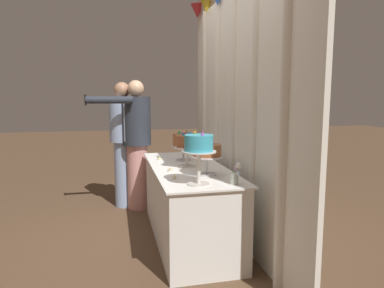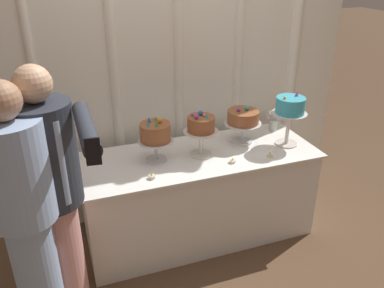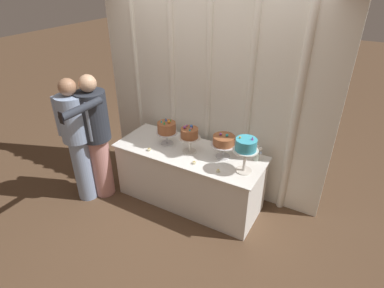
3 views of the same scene
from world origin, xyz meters
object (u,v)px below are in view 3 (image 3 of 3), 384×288
tealight_far_left (149,150)px  guest_girl_blue_dress (96,134)px  cake_display_rightmost (246,147)px  cake_display_leftmost (167,129)px  cake_table (189,176)px  tealight_near_left (194,163)px  guest_man_dark_suit (77,138)px  cake_display_midright (224,141)px  tealight_near_right (218,171)px  flower_vase (257,153)px  cake_display_midleft (189,135)px

tealight_far_left → guest_girl_blue_dress: guest_girl_blue_dress is taller
cake_display_rightmost → guest_girl_blue_dress: (-1.79, -0.37, -0.15)m
cake_display_leftmost → tealight_far_left: size_ratio=6.72×
cake_table → cake_display_leftmost: 0.67m
tealight_far_left → tealight_near_left: 0.61m
guest_man_dark_suit → cake_display_leftmost: bearing=34.9°
tealight_far_left → guest_man_dark_suit: (-0.78, -0.37, 0.13)m
cake_table → cake_display_rightmost: 0.99m
cake_display_midright → tealight_far_left: size_ratio=6.12×
cake_display_rightmost → tealight_near_right: cake_display_rightmost is taller
cake_display_leftmost → guest_girl_blue_dress: 0.87m
cake_table → flower_vase: flower_vase is taller
cake_display_rightmost → tealight_near_left: 0.63m
cake_display_leftmost → guest_man_dark_suit: guest_man_dark_suit is taller
cake_display_midright → cake_display_rightmost: bearing=-25.9°
cake_display_rightmost → tealight_near_left: size_ratio=8.96×
cake_display_leftmost → tealight_near_right: cake_display_leftmost is taller
cake_table → guest_man_dark_suit: bearing=-153.9°
cake_table → tealight_near_right: (0.49, -0.22, 0.38)m
cake_table → cake_display_midright: (0.40, 0.09, 0.57)m
cake_display_midleft → cake_display_rightmost: cake_display_rightmost is taller
cake_display_midright → tealight_near_right: size_ratio=7.17×
cake_display_midright → tealight_near_right: bearing=-74.6°
cake_table → flower_vase: 0.92m
cake_display_midright → cake_display_rightmost: size_ratio=0.70×
cake_display_leftmost → cake_display_rightmost: bearing=-4.9°
cake_display_rightmost → guest_man_dark_suit: guest_man_dark_suit is taller
cake_table → cake_display_rightmost: bearing=-5.4°
guest_girl_blue_dress → cake_display_midright: bearing=19.5°
cake_display_midleft → tealight_near_left: size_ratio=7.17×
flower_vase → guest_girl_blue_dress: (-1.83, -0.66, 0.07)m
flower_vase → tealight_near_left: (-0.58, -0.43, -0.07)m
cake_table → guest_man_dark_suit: size_ratio=1.13×
cake_display_leftmost → guest_man_dark_suit: 1.08m
cake_display_midright → guest_girl_blue_dress: size_ratio=0.19×
cake_display_rightmost → guest_girl_blue_dress: 1.83m
cake_table → cake_display_rightmost: size_ratio=4.21×
tealight_far_left → guest_man_dark_suit: bearing=-154.9°
cake_display_midright → tealight_near_right: 0.37m
guest_girl_blue_dress → cake_table: bearing=22.2°
cake_table → tealight_near_right: bearing=-24.2°
tealight_near_left → guest_girl_blue_dress: 1.28m
tealight_far_left → guest_girl_blue_dress: (-0.64, -0.21, 0.14)m
cake_display_midleft → cake_display_midright: bearing=13.9°
cake_display_rightmost → flower_vase: bearing=81.5°
cake_display_midright → tealight_near_left: cake_display_midright is taller
tealight_far_left → guest_man_dark_suit: size_ratio=0.03×
cake_display_midleft → flower_vase: (0.76, 0.23, -0.15)m
cake_display_midleft → cake_display_leftmost: bearing=174.6°
cake_display_leftmost → cake_display_midleft: (0.34, -0.03, 0.02)m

